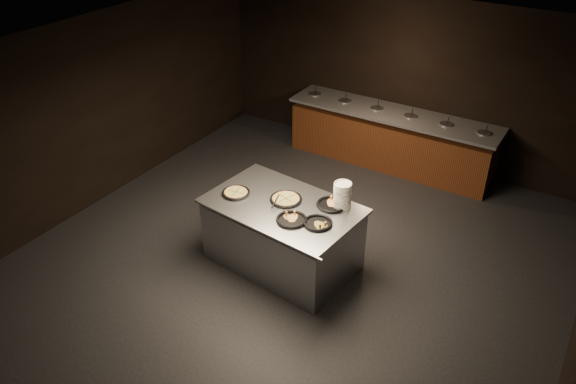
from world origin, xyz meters
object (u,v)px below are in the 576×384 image
at_px(serving_counter, 283,235).
at_px(pan_cheese_whole, 286,199).
at_px(plate_stack, 342,195).
at_px(pan_veggie_whole, 236,193).

bearing_deg(serving_counter, pan_cheese_whole, 104.09).
distance_m(plate_stack, pan_veggie_whole, 1.43).
bearing_deg(pan_cheese_whole, pan_veggie_whole, -161.58).
bearing_deg(serving_counter, pan_veggie_whole, -164.94).
xyz_separation_m(plate_stack, pan_veggie_whole, (-1.35, -0.46, -0.15)).
bearing_deg(serving_counter, plate_stack, 33.87).
bearing_deg(pan_veggie_whole, plate_stack, 19.03).
relative_size(serving_counter, pan_veggie_whole, 5.58).
bearing_deg(plate_stack, pan_veggie_whole, -160.97).
height_order(plate_stack, pan_veggie_whole, plate_stack).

